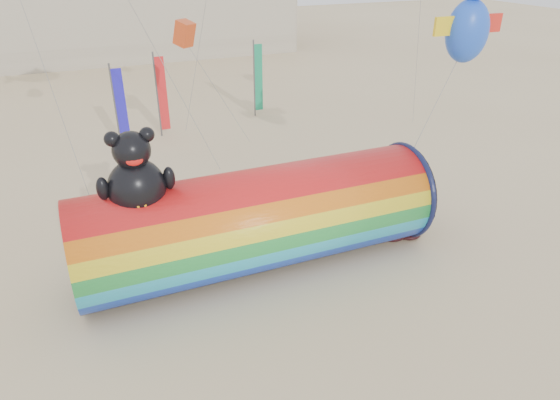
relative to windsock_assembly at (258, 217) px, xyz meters
name	(u,v)px	position (x,y,z in m)	size (l,w,h in m)	color
ground	(283,278)	(0.45, -1.29, -1.99)	(160.00, 160.00, 0.00)	#CCB58C
windsock_assembly	(258,217)	(0.00, 0.00, 0.00)	(12.99, 3.95, 5.99)	red
kite_handler	(374,214)	(5.29, 0.39, -1.22)	(0.56, 0.37, 1.54)	slate
fabric_bundle	(396,234)	(5.87, -0.46, -1.81)	(2.62, 1.35, 0.41)	#380A0E
festival_banners	(184,93)	(0.88, 15.36, 0.65)	(10.21, 3.93, 5.20)	#59595E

